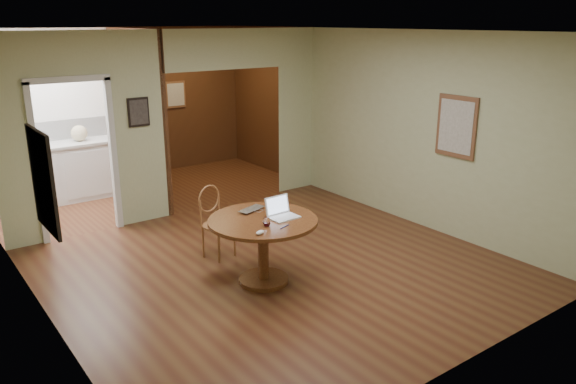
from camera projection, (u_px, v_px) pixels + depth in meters
floor at (279, 268)px, 6.66m from camera, size 5.00×5.00×0.00m
room_shell at (132, 127)px, 8.39m from camera, size 5.20×7.50×5.00m
dining_table at (263, 236)px, 6.15m from camera, size 1.20×1.20×0.75m
chair at (215, 217)px, 6.88m from camera, size 0.47×0.47×0.90m
open_laptop at (281, 211)px, 6.15m from camera, size 0.32×0.28×0.22m
closed_laptop at (255, 210)px, 6.33m from camera, size 0.38×0.31×0.03m
mouse at (260, 232)px, 5.65m from camera, size 0.11×0.08×0.04m
wine_glass at (267, 222)px, 5.88m from camera, size 0.09×0.09×0.10m
pen at (285, 227)px, 5.86m from camera, size 0.14×0.05×0.01m
kitchen_cabinet at (57, 173)px, 8.97m from camera, size 2.06×0.60×0.94m
grocery_bag at (79, 133)px, 9.03m from camera, size 0.31×0.29×0.26m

